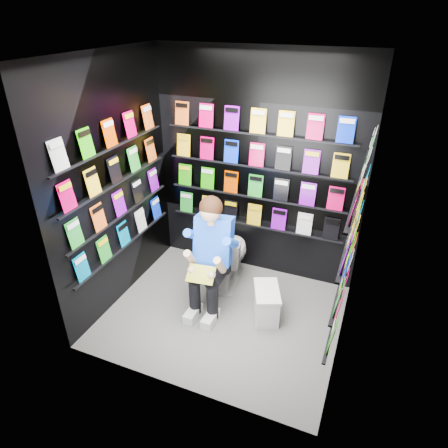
% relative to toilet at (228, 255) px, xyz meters
% --- Properties ---
extents(floor, '(2.40, 2.40, 0.00)m').
position_rel_toilet_xyz_m(floor, '(0.18, -0.59, -0.37)').
color(floor, '#5F5F5D').
rests_on(floor, ground).
extents(ceiling, '(2.40, 2.40, 0.00)m').
position_rel_toilet_xyz_m(ceiling, '(0.18, -0.59, 2.23)').
color(ceiling, white).
rests_on(ceiling, floor).
extents(wall_back, '(2.40, 0.04, 2.60)m').
position_rel_toilet_xyz_m(wall_back, '(0.18, 0.41, 0.93)').
color(wall_back, black).
rests_on(wall_back, floor).
extents(wall_front, '(2.40, 0.04, 2.60)m').
position_rel_toilet_xyz_m(wall_front, '(0.18, -1.59, 0.93)').
color(wall_front, black).
rests_on(wall_front, floor).
extents(wall_left, '(0.04, 2.00, 2.60)m').
position_rel_toilet_xyz_m(wall_left, '(-1.02, -0.59, 0.93)').
color(wall_left, black).
rests_on(wall_left, floor).
extents(wall_right, '(0.04, 2.00, 2.60)m').
position_rel_toilet_xyz_m(wall_right, '(1.38, -0.59, 0.93)').
color(wall_right, black).
rests_on(wall_right, floor).
extents(comics_back, '(2.10, 0.06, 1.37)m').
position_rel_toilet_xyz_m(comics_back, '(0.18, 0.38, 0.94)').
color(comics_back, '#C70153').
rests_on(comics_back, wall_back).
extents(comics_left, '(0.06, 1.70, 1.37)m').
position_rel_toilet_xyz_m(comics_left, '(-0.99, -0.59, 0.94)').
color(comics_left, '#C70153').
rests_on(comics_left, wall_left).
extents(comics_right, '(0.06, 1.70, 1.37)m').
position_rel_toilet_xyz_m(comics_right, '(1.35, -0.59, 0.94)').
color(comics_right, '#C70153').
rests_on(comics_right, wall_right).
extents(toilet, '(0.51, 0.80, 0.73)m').
position_rel_toilet_xyz_m(toilet, '(0.00, 0.00, 0.00)').
color(toilet, silver).
rests_on(toilet, floor).
extents(longbox, '(0.37, 0.47, 0.31)m').
position_rel_toilet_xyz_m(longbox, '(0.61, -0.43, -0.21)').
color(longbox, silver).
rests_on(longbox, floor).
extents(longbox_lid, '(0.40, 0.50, 0.03)m').
position_rel_toilet_xyz_m(longbox_lid, '(0.61, -0.43, -0.04)').
color(longbox_lid, silver).
rests_on(longbox_lid, longbox).
extents(reader, '(0.62, 0.83, 1.42)m').
position_rel_toilet_xyz_m(reader, '(0.00, -0.38, 0.41)').
color(reader, blue).
rests_on(reader, toilet).
extents(held_comic, '(0.30, 0.20, 0.12)m').
position_rel_toilet_xyz_m(held_comic, '(0.00, -0.73, 0.21)').
color(held_comic, green).
rests_on(held_comic, reader).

